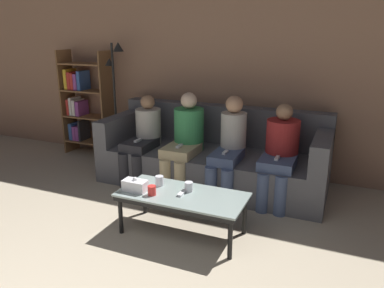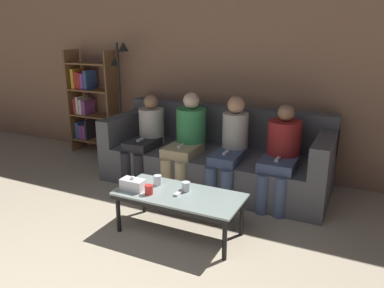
{
  "view_description": "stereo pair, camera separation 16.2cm",
  "coord_description": "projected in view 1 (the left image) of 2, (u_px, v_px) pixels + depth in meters",
  "views": [
    {
      "loc": [
        1.44,
        -0.8,
        1.78
      ],
      "look_at": [
        0.0,
        2.56,
        0.67
      ],
      "focal_mm": 35.0,
      "sensor_mm": 36.0,
      "label": 1
    },
    {
      "loc": [
        1.59,
        -0.73,
        1.78
      ],
      "look_at": [
        0.0,
        2.56,
        0.67
      ],
      "focal_mm": 35.0,
      "sensor_mm": 36.0,
      "label": 2
    }
  ],
  "objects": [
    {
      "name": "seated_person_right_end",
      "position": [
        280.0,
        151.0,
        3.93
      ],
      "size": [
        0.35,
        0.67,
        1.05
      ],
      "color": "#47567A",
      "rests_on": "ground_plane"
    },
    {
      "name": "standing_lamp",
      "position": [
        116.0,
        91.0,
        5.04
      ],
      "size": [
        0.31,
        0.26,
        1.64
      ],
      "color": "black",
      "rests_on": "ground_plane"
    },
    {
      "name": "cup_near_right",
      "position": [
        152.0,
        190.0,
        3.28
      ],
      "size": [
        0.07,
        0.07,
        0.09
      ],
      "color": "red",
      "rests_on": "coffee_table"
    },
    {
      "name": "wall_back",
      "position": [
        230.0,
        70.0,
        4.72
      ],
      "size": [
        12.0,
        0.06,
        2.6
      ],
      "color": "#9E755B",
      "rests_on": "ground_plane"
    },
    {
      "name": "cup_near_left",
      "position": [
        189.0,
        187.0,
        3.36
      ],
      "size": [
        0.07,
        0.07,
        0.09
      ],
      "color": "silver",
      "rests_on": "coffee_table"
    },
    {
      "name": "seated_person_mid_right",
      "position": [
        230.0,
        145.0,
        4.11
      ],
      "size": [
        0.31,
        0.68,
        1.1
      ],
      "color": "#47567A",
      "rests_on": "ground_plane"
    },
    {
      "name": "cup_far_center",
      "position": [
        159.0,
        181.0,
        3.48
      ],
      "size": [
        0.08,
        0.08,
        0.09
      ],
      "color": "silver",
      "rests_on": "coffee_table"
    },
    {
      "name": "seated_person_left_end",
      "position": [
        144.0,
        136.0,
        4.54
      ],
      "size": [
        0.31,
        0.66,
        1.04
      ],
      "color": "#28282D",
      "rests_on": "ground_plane"
    },
    {
      "name": "bookshelf",
      "position": [
        83.0,
        103.0,
        5.49
      ],
      "size": [
        0.75,
        0.32,
        1.52
      ],
      "color": "brown",
      "rests_on": "ground_plane"
    },
    {
      "name": "couch",
      "position": [
        214.0,
        157.0,
        4.51
      ],
      "size": [
        2.65,
        1.0,
        0.89
      ],
      "color": "#515156",
      "rests_on": "ground_plane"
    },
    {
      "name": "seated_person_mid_left",
      "position": [
        185.0,
        138.0,
        4.34
      ],
      "size": [
        0.35,
        0.69,
        1.1
      ],
      "color": "tan",
      "rests_on": "ground_plane"
    },
    {
      "name": "coffee_table",
      "position": [
        182.0,
        198.0,
        3.33
      ],
      "size": [
        1.14,
        0.53,
        0.39
      ],
      "color": "#8C9E99",
      "rests_on": "ground_plane"
    },
    {
      "name": "game_remote",
      "position": [
        182.0,
        193.0,
        3.32
      ],
      "size": [
        0.04,
        0.15,
        0.02
      ],
      "color": "white",
      "rests_on": "coffee_table"
    },
    {
      "name": "tissue_box",
      "position": [
        135.0,
        185.0,
        3.37
      ],
      "size": [
        0.22,
        0.12,
        0.13
      ],
      "color": "white",
      "rests_on": "coffee_table"
    }
  ]
}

